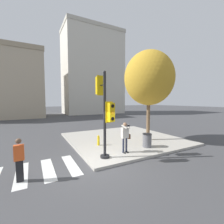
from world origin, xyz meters
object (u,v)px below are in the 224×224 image
Objects in this scene: person_photographer at (125,135)px; street_tree at (149,78)px; pedestrian_distant at (19,159)px; fire_hydrant at (98,140)px; trash_bin at (147,140)px; traffic_signal_pole at (105,109)px.

person_photographer is 0.26× the size of street_tree.
pedestrian_distant is 2.51× the size of fire_hydrant.
pedestrian_distant is 1.95× the size of trash_bin.
street_tree is at bearing 46.53° from trash_bin.
person_photographer reaches higher than trash_bin.
traffic_signal_pole reaches higher than trash_bin.
trash_bin is (2.55, -1.79, 0.10)m from fire_hydrant.
street_tree is (4.35, 1.66, 2.04)m from traffic_signal_pole.
street_tree reaches higher than fire_hydrant.
traffic_signal_pole is 2.00m from person_photographer.
person_photographer is 2.24m from fire_hydrant.
trash_bin is (3.10, 0.34, -2.07)m from traffic_signal_pole.
trash_bin is (-1.25, -1.32, -4.11)m from street_tree.
trash_bin is (6.80, 0.66, -0.31)m from pedestrian_distant.
person_photographer is 2.57× the size of fire_hydrant.
person_photographer reaches higher than pedestrian_distant.
street_tree is at bearing 26.56° from person_photographer.
pedestrian_distant is 9.12m from street_tree.
person_photographer is 1.02× the size of pedestrian_distant.
pedestrian_distant is at bearing -174.65° from person_photographer.
person_photographer is at bearing -153.44° from street_tree.
pedestrian_distant is at bearing -166.20° from street_tree.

